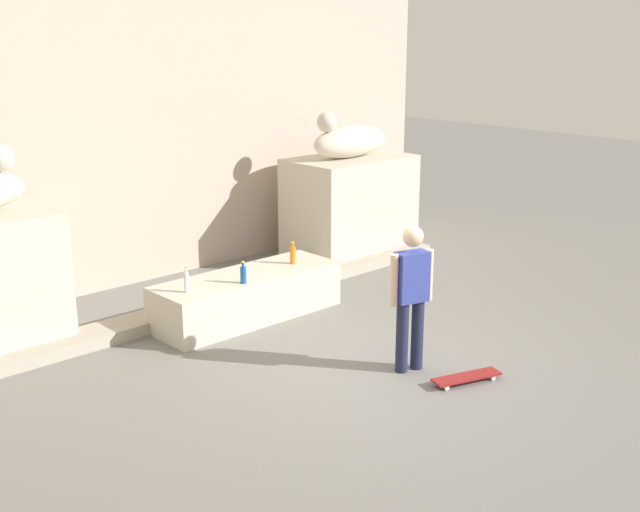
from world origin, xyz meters
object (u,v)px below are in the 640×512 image
Objects in this scene: statue_reclining_right at (349,140)px; bottle_blue at (243,274)px; bottle_clear at (186,282)px; skater at (411,292)px; bottle_orange at (293,255)px; skateboard at (467,377)px.

bottle_blue is (-3.36, -1.50, -1.22)m from statue_reclining_right.
skater is at bearing -62.63° from bottle_clear.
skater is 2.80m from bottle_clear.
bottle_blue is 1.05m from bottle_orange.
bottle_orange is at bearing 1.32° from bottle_clear.
bottle_orange is 0.96× the size of bottle_clear.
skater reaches higher than bottle_clear.
skateboard is (-2.61, -4.45, -1.88)m from statue_reclining_right.
statue_reclining_right is 0.97× the size of skater.
bottle_orange reaches higher than skateboard.
skater reaches higher than bottle_orange.
bottle_clear is (-4.09, -1.32, -1.21)m from statue_reclining_right.
bottle_blue is 0.75m from bottle_clear.
skater is at bearing 51.29° from statue_reclining_right.
statue_reclining_right is 1.97× the size of skateboard.
statue_reclining_right reaches higher than bottle_clear.
bottle_orange reaches higher than bottle_blue.
statue_reclining_right reaches higher than bottle_blue.
bottle_blue is 0.88× the size of bottle_clear.
bottle_clear reaches higher than bottle_orange.
statue_reclining_right is at bearing -110.00° from skater.
bottle_blue reaches higher than skateboard.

